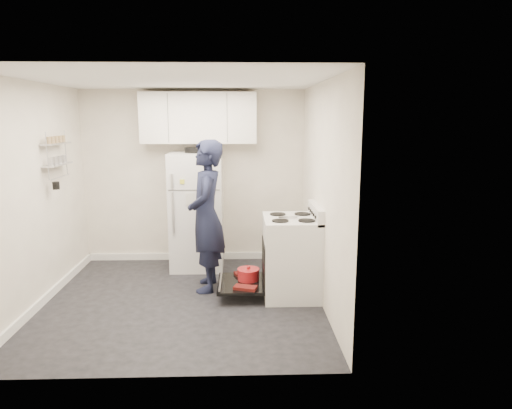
{
  "coord_description": "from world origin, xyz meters",
  "views": [
    {
      "loc": [
        0.68,
        -5.05,
        2.11
      ],
      "look_at": [
        0.87,
        0.47,
        1.05
      ],
      "focal_mm": 32.0,
      "sensor_mm": 36.0,
      "label": 1
    }
  ],
  "objects_px": {
    "person": "(206,216)",
    "electric_range": "(290,257)",
    "open_oven_door": "(244,280)",
    "refrigerator": "(197,210)"
  },
  "relations": [
    {
      "from": "electric_range",
      "to": "person",
      "type": "relative_size",
      "value": 0.59
    },
    {
      "from": "person",
      "to": "electric_range",
      "type": "bearing_deg",
      "value": 75.98
    },
    {
      "from": "electric_range",
      "to": "refrigerator",
      "type": "height_order",
      "value": "refrigerator"
    },
    {
      "from": "open_oven_door",
      "to": "refrigerator",
      "type": "bearing_deg",
      "value": 121.17
    },
    {
      "from": "electric_range",
      "to": "open_oven_door",
      "type": "bearing_deg",
      "value": 176.93
    },
    {
      "from": "open_oven_door",
      "to": "electric_range",
      "type": "bearing_deg",
      "value": -3.07
    },
    {
      "from": "open_oven_door",
      "to": "person",
      "type": "bearing_deg",
      "value": 155.18
    },
    {
      "from": "refrigerator",
      "to": "person",
      "type": "xyz_separation_m",
      "value": [
        0.2,
        -0.86,
        0.1
      ]
    },
    {
      "from": "open_oven_door",
      "to": "person",
      "type": "xyz_separation_m",
      "value": [
        -0.45,
        0.21,
        0.74
      ]
    },
    {
      "from": "electric_range",
      "to": "open_oven_door",
      "type": "relative_size",
      "value": 1.53
    }
  ]
}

